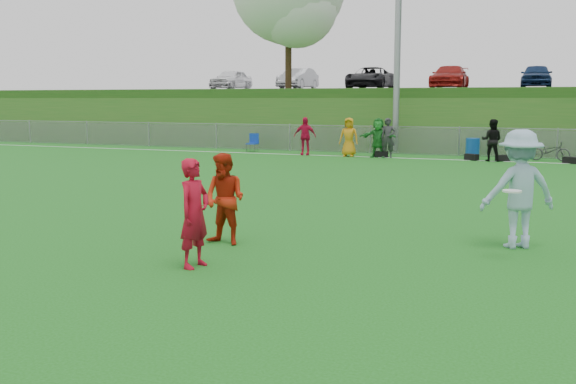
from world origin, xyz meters
The scene contains 16 objects.
ground centered at (0.00, 0.00, 0.00)m, with size 120.00×120.00×0.00m, color #185B13.
sideline_far centered at (0.00, 18.00, 0.01)m, with size 60.00×0.10×0.01m, color white.
fence centered at (0.00, 20.00, 0.65)m, with size 58.00×0.06×1.30m.
light_pole centered at (-3.00, 20.80, 6.71)m, with size 1.20×0.40×12.15m.
berm centered at (0.00, 31.00, 1.50)m, with size 120.00×18.00×3.00m, color #1E5518.
parking_lot centered at (0.00, 33.00, 3.05)m, with size 120.00×12.00×0.10m, color black.
car_row centered at (-1.17, 32.00, 3.82)m, with size 32.04×5.18×1.44m.
spectator_row centered at (-2.92, 18.00, 0.85)m, with size 8.98×0.72×1.69m.
gear_bags centered at (1.03, 18.10, 0.13)m, with size 8.09×0.53×0.26m.
player_red_left centered at (-1.55, -0.85, 0.82)m, with size 0.60×0.39×1.64m, color #A80B1F.
player_red_center centered at (-1.81, 0.68, 0.79)m, with size 0.77×0.60×1.59m, color #B4210C.
player_blue centered at (2.92, 2.25, 1.00)m, with size 1.29×0.74×2.00m, color #8DAEC4.
frisbee centered at (2.84, 1.31, 1.09)m, with size 0.29×0.29×0.03m.
recycling_bin centered at (0.67, 19.00, 0.43)m, with size 0.57×0.57×0.86m, color #0D4297.
camp_chair centered at (-9.46, 18.82, 0.25)m, with size 0.48×0.49×0.86m.
bicycle centered at (3.71, 19.00, 0.41)m, with size 0.54×1.55×0.81m, color #333336.
Camera 1 is at (3.13, -9.10, 2.51)m, focal length 40.00 mm.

